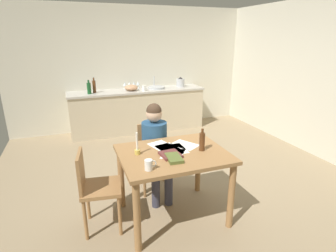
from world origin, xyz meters
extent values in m
cube|color=#937F60|center=(0.00, 0.00, -0.02)|extent=(5.20, 5.20, 0.04)
cube|color=beige|center=(0.00, 2.60, 1.30)|extent=(5.20, 0.12, 2.60)
cube|color=beige|center=(2.60, 0.00, 1.30)|extent=(0.12, 5.20, 2.60)
cube|color=beige|center=(0.00, 2.24, 0.43)|extent=(2.83, 0.60, 0.86)
cube|color=#B7B2A8|center=(0.00, 2.24, 0.88)|extent=(2.87, 0.64, 0.04)
cube|color=#9E7042|center=(-0.38, -0.84, 0.78)|extent=(1.13, 0.90, 0.04)
cylinder|color=#9E7042|center=(-0.89, -1.23, 0.38)|extent=(0.07, 0.07, 0.76)
cylinder|color=#9E7042|center=(0.13, -1.23, 0.38)|extent=(0.07, 0.07, 0.76)
cylinder|color=#9E7042|center=(-0.89, -0.45, 0.38)|extent=(0.07, 0.07, 0.76)
cylinder|color=#9E7042|center=(0.13, -0.45, 0.38)|extent=(0.07, 0.07, 0.76)
cube|color=#9E7042|center=(-0.40, -0.21, 0.46)|extent=(0.43, 0.43, 0.04)
cube|color=#9E7042|center=(-0.39, -0.02, 0.67)|extent=(0.36, 0.06, 0.40)
cylinder|color=#9E7042|center=(-0.58, -0.36, 0.23)|extent=(0.04, 0.04, 0.45)
cylinder|color=#9E7042|center=(-0.24, -0.39, 0.23)|extent=(0.04, 0.04, 0.45)
cylinder|color=#9E7042|center=(-0.56, -0.03, 0.23)|extent=(0.04, 0.04, 0.45)
cylinder|color=#9E7042|center=(-0.22, -0.05, 0.23)|extent=(0.04, 0.04, 0.45)
cylinder|color=navy|center=(-0.40, -0.23, 0.70)|extent=(0.34, 0.34, 0.50)
sphere|color=#D8AD8C|center=(-0.40, -0.23, 1.06)|extent=(0.20, 0.20, 0.20)
sphere|color=#473323|center=(-0.40, -0.23, 1.10)|extent=(0.19, 0.19, 0.19)
cylinder|color=#383847|center=(-0.49, -0.41, 0.45)|extent=(0.16, 0.39, 0.13)
cylinder|color=#383847|center=(-0.51, -0.60, 0.23)|extent=(0.10, 0.10, 0.45)
cylinder|color=#383847|center=(-0.33, -0.42, 0.45)|extent=(0.16, 0.39, 0.13)
cylinder|color=#383847|center=(-0.35, -0.61, 0.23)|extent=(0.10, 0.10, 0.45)
cube|color=#9E7042|center=(-1.15, -0.76, 0.48)|extent=(0.45, 0.45, 0.04)
cube|color=#9E7042|center=(-1.33, -0.73, 0.69)|extent=(0.08, 0.36, 0.40)
cylinder|color=#9E7042|center=(-1.00, -0.95, 0.23)|extent=(0.04, 0.04, 0.47)
cylinder|color=#9E7042|center=(-0.95, -0.61, 0.23)|extent=(0.04, 0.04, 0.47)
cylinder|color=#9E7042|center=(-1.34, -0.90, 0.23)|extent=(0.04, 0.04, 0.47)
cylinder|color=#9E7042|center=(-1.29, -0.56, 0.23)|extent=(0.04, 0.04, 0.47)
cylinder|color=white|center=(-0.74, -1.13, 0.85)|extent=(0.08, 0.08, 0.10)
torus|color=white|center=(-0.69, -1.13, 0.85)|extent=(0.07, 0.01, 0.07)
cylinder|color=gold|center=(-0.75, -0.75, 0.82)|extent=(0.06, 0.06, 0.05)
cylinder|color=white|center=(-0.75, -0.75, 0.94)|extent=(0.02, 0.02, 0.19)
cube|color=#58652D|center=(-0.44, -1.01, 0.81)|extent=(0.16, 0.24, 0.03)
cube|color=brown|center=(-0.44, -0.91, 0.81)|extent=(0.21, 0.23, 0.03)
cube|color=white|center=(-0.32, -0.76, 0.80)|extent=(0.21, 0.30, 0.00)
cube|color=white|center=(-0.18, -0.69, 0.80)|extent=(0.33, 0.36, 0.00)
cube|color=white|center=(-0.44, -0.62, 0.80)|extent=(0.29, 0.34, 0.00)
cube|color=white|center=(-0.39, -0.87, 0.80)|extent=(0.34, 0.36, 0.00)
cube|color=white|center=(-0.39, -0.73, 0.80)|extent=(0.27, 0.33, 0.00)
cylinder|color=#593319|center=(-0.07, -0.89, 0.89)|extent=(0.06, 0.06, 0.20)
cylinder|color=#593319|center=(-0.07, -0.89, 1.02)|extent=(0.03, 0.03, 0.05)
cylinder|color=#B2B7BC|center=(0.42, 2.24, 0.92)|extent=(0.36, 0.36, 0.04)
cylinder|color=silver|center=(0.42, 2.40, 1.02)|extent=(0.02, 0.02, 0.24)
cylinder|color=#194C23|center=(-0.99, 2.14, 1.01)|extent=(0.08, 0.08, 0.22)
cylinder|color=#194C23|center=(-0.99, 2.14, 1.14)|extent=(0.04, 0.04, 0.05)
cylinder|color=#593319|center=(-0.88, 2.22, 1.02)|extent=(0.06, 0.06, 0.24)
cylinder|color=#593319|center=(-0.88, 2.22, 1.17)|extent=(0.03, 0.03, 0.06)
ellipsoid|color=tan|center=(-0.14, 2.19, 0.96)|extent=(0.27, 0.27, 0.12)
cylinder|color=#B7BABF|center=(0.99, 2.24, 0.99)|extent=(0.18, 0.18, 0.18)
cone|color=#262628|center=(0.99, 2.24, 1.10)|extent=(0.11, 0.11, 0.04)
cylinder|color=silver|center=(0.06, 2.39, 0.90)|extent=(0.06, 0.06, 0.00)
cylinder|color=silver|center=(0.06, 2.39, 0.94)|extent=(0.01, 0.01, 0.07)
cone|color=silver|center=(0.06, 2.39, 1.01)|extent=(0.07, 0.07, 0.08)
cylinder|color=silver|center=(-0.04, 2.39, 0.90)|extent=(0.06, 0.06, 0.00)
cylinder|color=silver|center=(-0.04, 2.39, 0.94)|extent=(0.01, 0.01, 0.07)
cone|color=silver|center=(-0.04, 2.39, 1.01)|extent=(0.07, 0.07, 0.08)
cylinder|color=silver|center=(-0.13, 2.39, 0.90)|extent=(0.06, 0.06, 0.00)
cylinder|color=silver|center=(-0.13, 2.39, 0.94)|extent=(0.01, 0.01, 0.07)
cone|color=silver|center=(-0.13, 2.39, 1.01)|extent=(0.07, 0.07, 0.08)
cylinder|color=silver|center=(-0.24, 2.39, 0.90)|extent=(0.06, 0.06, 0.00)
cylinder|color=silver|center=(-0.24, 2.39, 0.94)|extent=(0.01, 0.01, 0.07)
cone|color=silver|center=(-0.24, 2.39, 1.01)|extent=(0.07, 0.07, 0.08)
cylinder|color=white|center=(0.11, 2.09, 0.95)|extent=(0.08, 0.08, 0.10)
torus|color=white|center=(0.15, 2.09, 0.96)|extent=(0.07, 0.01, 0.07)
camera|label=1|loc=(-1.34, -3.28, 1.97)|focal=28.69mm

